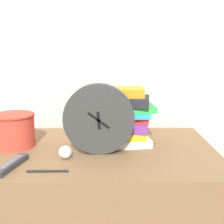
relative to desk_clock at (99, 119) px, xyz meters
The scene contains 7 objects.
wall_back 0.59m from the desk_clock, 108.28° to the left, with size 6.00×0.04×2.40m.
desk_clock is the anchor object (origin of this frame).
book_stack 0.16m from the desk_clock, 51.65° to the left, with size 0.27×0.21×0.24m.
basket 0.37m from the desk_clock, 165.97° to the left, with size 0.17×0.17×0.14m.
tv_remote 0.35m from the desk_clock, 154.15° to the right, with size 0.08×0.18×0.02m.
crumpled_paper_ball 0.18m from the desk_clock, 155.20° to the right, with size 0.05×0.05×0.05m.
pen 0.28m from the desk_clock, 131.86° to the right, with size 0.14×0.01×0.01m.
Camera 1 is at (0.19, -0.89, 1.13)m, focal length 50.00 mm.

